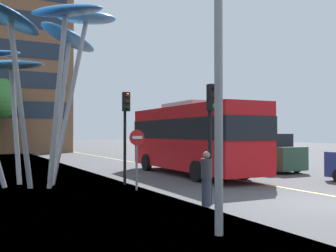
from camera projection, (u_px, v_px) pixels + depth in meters
The scene contains 10 objects.
ground at pixel (309, 207), 11.87m from camera, with size 120.00×240.00×0.10m.
red_bus at pixel (192, 135), 20.56m from camera, with size 3.05×10.19×3.76m.
leaf_sculpture at pixel (41, 44), 16.48m from camera, with size 8.47×7.71×7.72m.
traffic_light_kerb_near at pixel (212, 118), 11.91m from camera, with size 0.28×0.42×3.65m.
traffic_light_kerb_far at pixel (126, 118), 16.56m from camera, with size 0.28×0.42×3.89m.
car_parked_mid at pixel (267, 153), 22.61m from camera, with size 2.00×4.49×2.14m.
car_parked_far at pixel (213, 149), 27.69m from camera, with size 1.96×4.50×2.23m.
street_lamp at pixel (231, 20), 8.61m from camera, with size 1.50×0.44×7.27m.
pedestrian at pixel (206, 178), 11.83m from camera, with size 0.34×0.34×1.62m.
no_entry_sign at pixel (137, 150), 14.98m from camera, with size 0.60×0.12×2.31m.
Camera 1 is at (-10.00, -8.60, 2.17)m, focal length 42.19 mm.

